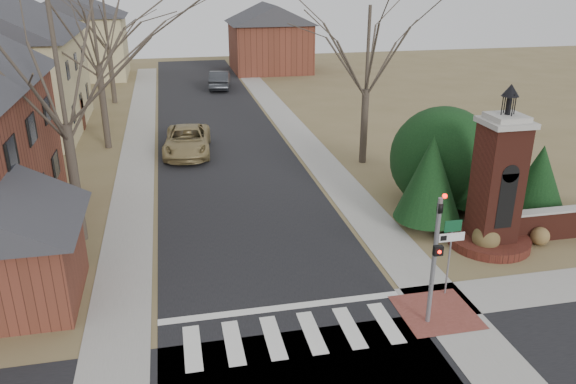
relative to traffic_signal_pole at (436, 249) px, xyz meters
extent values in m
plane|color=brown|center=(-4.30, -0.57, -2.59)|extent=(120.00, 120.00, 0.00)
cube|color=black|center=(-4.30, 21.43, -2.58)|extent=(8.00, 70.00, 0.01)
cube|color=silver|center=(-4.30, 0.23, -2.58)|extent=(8.00, 2.20, 0.02)
cube|color=silver|center=(-4.30, 1.73, -2.58)|extent=(8.00, 0.35, 0.02)
cube|color=gray|center=(0.90, 21.43, -2.58)|extent=(2.00, 60.00, 0.02)
cube|color=gray|center=(-9.50, 21.43, -2.58)|extent=(2.00, 60.00, 0.02)
cube|color=brown|center=(0.50, 0.43, -2.57)|extent=(2.40, 2.40, 0.02)
cylinder|color=slate|center=(0.00, 0.03, -0.49)|extent=(0.14, 0.14, 4.20)
imported|color=black|center=(0.00, 0.03, 1.46)|extent=(0.15, 0.18, 0.90)
sphere|color=#FF0C05|center=(0.00, -0.19, 1.76)|extent=(0.14, 0.14, 0.14)
cube|color=black|center=(0.00, -0.15, 0.01)|extent=(0.28, 0.16, 0.30)
sphere|color=#FF0C05|center=(0.00, -0.24, 0.01)|extent=(0.11, 0.11, 0.11)
cylinder|color=slate|center=(1.30, 1.43, -1.29)|extent=(0.06, 0.06, 2.60)
cube|color=silver|center=(1.30, 1.41, -0.44)|extent=(0.90, 0.03, 0.30)
cube|color=black|center=(1.00, 1.39, -0.44)|extent=(0.22, 0.02, 0.18)
cube|color=#0E4325|center=(1.30, 1.41, -0.04)|extent=(0.60, 0.03, 0.40)
cylinder|color=#512118|center=(4.70, 4.43, -2.41)|extent=(3.20, 3.20, 0.36)
cube|color=#512118|center=(4.70, 4.43, -0.09)|extent=(1.50, 1.50, 5.00)
cube|color=black|center=(4.70, 3.71, -0.39)|extent=(0.70, 0.10, 2.20)
cube|color=gray|center=(4.70, 4.43, 2.46)|extent=(1.70, 1.70, 0.20)
cube|color=gray|center=(4.70, 4.43, 2.66)|extent=(1.30, 1.30, 0.20)
cylinder|color=black|center=(4.70, 4.43, 3.06)|extent=(0.20, 0.20, 0.60)
cone|color=black|center=(4.70, 4.43, 3.66)|extent=(0.64, 0.64, 0.45)
cube|color=tan|center=(-17.80, 26.43, 0.61)|extent=(9.00, 12.00, 6.40)
cube|color=brown|center=(-12.80, 3.93, -1.19)|extent=(4.00, 4.00, 2.80)
cube|color=tan|center=(-16.30, 47.43, 0.41)|extent=(10.00, 8.00, 6.00)
cube|color=tan|center=(-19.10, 45.83, 4.40)|extent=(0.75, 0.75, 3.08)
cube|color=brown|center=(3.70, 47.43, -0.09)|extent=(8.00, 8.00, 5.00)
cube|color=brown|center=(1.46, 45.83, 3.31)|extent=(0.75, 0.75, 2.80)
cylinder|color=#473D33|center=(2.90, 6.43, -2.34)|extent=(0.20, 0.20, 0.50)
cone|color=black|center=(2.90, 6.43, -0.29)|extent=(2.80, 2.80, 3.60)
cylinder|color=#473D33|center=(6.20, 7.63, -2.34)|extent=(0.20, 0.20, 0.50)
cone|color=black|center=(6.20, 7.63, 0.01)|extent=(3.40, 3.40, 4.20)
cylinder|color=#473D33|center=(8.20, 6.63, -2.34)|extent=(0.20, 0.20, 0.50)
cone|color=black|center=(8.20, 6.63, -0.69)|extent=(2.40, 2.40, 2.80)
sphere|color=black|center=(4.70, 8.93, -0.19)|extent=(4.80, 4.80, 4.80)
cylinder|color=#473D33|center=(-11.30, 8.43, -0.17)|extent=(0.40, 0.40, 4.83)
cylinder|color=#473D33|center=(-11.30, 21.43, -0.07)|extent=(0.40, 0.40, 5.04)
cylinder|color=#473D33|center=(-11.80, 34.43, -0.38)|extent=(0.40, 0.40, 4.41)
cylinder|color=#473D33|center=(3.20, 15.43, -0.49)|extent=(0.40, 0.40, 4.20)
imported|color=#958251|center=(-6.52, 19.15, -1.79)|extent=(3.16, 5.95, 1.59)
imported|color=#2C2F33|center=(-2.65, 38.59, -1.76)|extent=(2.48, 5.22, 1.65)
sphere|color=brown|center=(4.30, 4.03, -2.05)|extent=(1.07, 1.07, 1.07)
sphere|color=brown|center=(6.70, 4.03, -2.21)|extent=(0.75, 0.75, 0.75)
camera|label=1|loc=(-7.42, -13.59, 7.71)|focal=35.00mm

